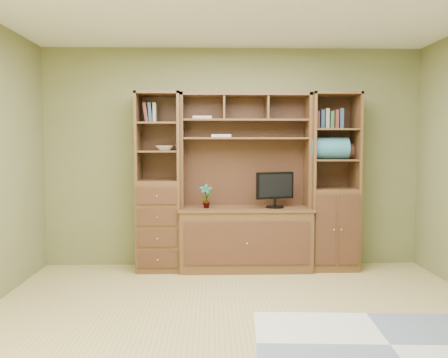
{
  "coord_description": "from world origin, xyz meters",
  "views": [
    {
      "loc": [
        -0.26,
        -3.7,
        1.46
      ],
      "look_at": [
        -0.12,
        1.2,
        1.1
      ],
      "focal_mm": 38.0,
      "sensor_mm": 36.0,
      "label": 1
    }
  ],
  "objects_px": {
    "right_tower": "(333,182)",
    "monitor": "(275,183)",
    "center_hutch": "(246,182)",
    "left_tower": "(159,182)"
  },
  "relations": [
    {
      "from": "left_tower",
      "to": "monitor",
      "type": "relative_size",
      "value": 3.61
    },
    {
      "from": "left_tower",
      "to": "right_tower",
      "type": "bearing_deg",
      "value": 0.0
    },
    {
      "from": "center_hutch",
      "to": "monitor",
      "type": "relative_size",
      "value": 3.61
    },
    {
      "from": "center_hutch",
      "to": "monitor",
      "type": "height_order",
      "value": "center_hutch"
    },
    {
      "from": "center_hutch",
      "to": "left_tower",
      "type": "height_order",
      "value": "same"
    },
    {
      "from": "monitor",
      "to": "right_tower",
      "type": "bearing_deg",
      "value": -12.9
    },
    {
      "from": "center_hutch",
      "to": "monitor",
      "type": "xyz_separation_m",
      "value": [
        0.33,
        -0.03,
        -0.01
      ]
    },
    {
      "from": "right_tower",
      "to": "monitor",
      "type": "xyz_separation_m",
      "value": [
        -0.69,
        -0.07,
        -0.01
      ]
    },
    {
      "from": "left_tower",
      "to": "monitor",
      "type": "bearing_deg",
      "value": -3.22
    },
    {
      "from": "center_hutch",
      "to": "right_tower",
      "type": "bearing_deg",
      "value": 2.23
    }
  ]
}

